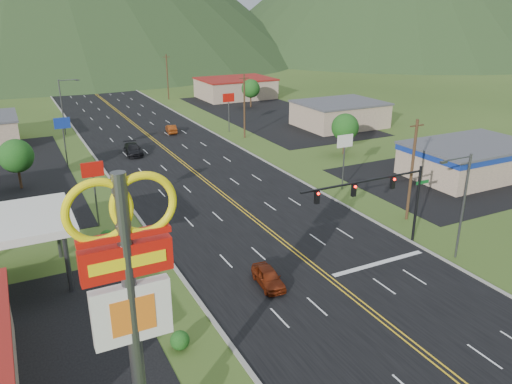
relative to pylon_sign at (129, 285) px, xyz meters
name	(u,v)px	position (x,y,z in m)	size (l,w,h in m)	color
ground	(448,372)	(17.00, -2.00, -9.30)	(500.00, 500.00, 0.00)	#344C1B
road	(448,372)	(17.00, -2.00, -9.30)	(20.00, 460.00, 0.04)	black
pylon_sign	(129,285)	(0.00, 0.00, 0.00)	(4.32, 0.60, 14.00)	#59595E
traffic_signal	(382,192)	(23.48, 12.00, -3.97)	(13.10, 0.43, 7.00)	black
streetlight_east	(461,200)	(28.18, 8.00, -4.12)	(3.28, 0.25, 9.00)	#59595E
streetlight_west	(64,103)	(5.32, 68.00, -4.12)	(3.28, 0.25, 9.00)	#59595E
building_east_near	(470,158)	(47.00, 23.00, -7.03)	(15.40, 10.40, 4.10)	#D0B091
building_east_mid	(339,114)	(49.00, 53.00, -7.14)	(14.40, 11.40, 4.30)	#D0B091
building_east_far	(235,88)	(45.00, 88.00, -7.04)	(16.40, 12.40, 4.50)	#D0B091
pole_sign_west_a	(93,176)	(3.00, 28.00, -4.25)	(2.00, 0.18, 6.40)	#59595E
pole_sign_west_b	(63,128)	(3.00, 50.00, -4.25)	(2.00, 0.18, 6.40)	#59595E
pole_sign_east_a	(345,147)	(30.00, 26.00, -4.25)	(2.00, 0.18, 6.40)	#59595E
pole_sign_east_b	(229,102)	(30.00, 58.00, -4.25)	(2.00, 0.18, 6.40)	#59595E
tree_west_a	(16,156)	(-3.00, 43.00, -5.41)	(3.84, 3.84, 5.82)	#382314
tree_east_a	(345,127)	(39.00, 38.00, -5.41)	(3.84, 3.84, 5.82)	#382314
tree_east_b	(251,89)	(43.00, 76.00, -5.41)	(3.84, 3.84, 5.82)	#382314
utility_pole_a	(412,170)	(30.50, 16.00, -4.17)	(1.60, 0.28, 10.00)	#382314
utility_pole_b	(244,106)	(30.50, 53.00, -4.17)	(1.60, 0.28, 10.00)	#382314
utility_pole_c	(167,77)	(30.50, 93.00, -4.17)	(1.60, 0.28, 10.00)	#382314
utility_pole_d	(126,61)	(30.50, 133.00, -4.17)	(1.60, 0.28, 10.00)	#382314
car_red_near	(268,278)	(12.33, 11.09, -8.63)	(1.59, 3.95, 1.35)	maroon
car_dark_mid	(133,150)	(12.05, 51.11, -8.54)	(2.12, 5.21, 1.51)	black
car_red_far	(171,129)	(20.94, 61.34, -8.62)	(1.44, 4.14, 1.36)	maroon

